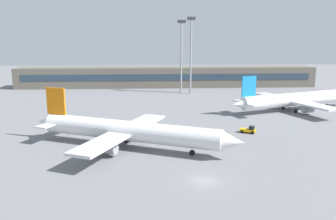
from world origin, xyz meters
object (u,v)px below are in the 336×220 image
Objects in this scene: airplane_near at (130,131)px; floodlight_tower_east at (191,51)px; baggage_tug_yellow at (249,130)px; floodlight_tower_west at (181,52)px; airplane_mid at (296,99)px.

floodlight_tower_east is at bearing 73.40° from airplane_near.
floodlight_tower_west reaches higher than baggage_tug_yellow.
floodlight_tower_west is at bearing 76.62° from airplane_near.
airplane_near is 0.98× the size of airplane_mid.
baggage_tug_yellow is (27.16, 9.52, -2.66)m from airplane_near.
airplane_mid is 1.47× the size of floodlight_tower_east.
airplane_mid is at bearing 35.01° from airplane_near.
baggage_tug_yellow is at bearing -80.98° from floodlight_tower_west.
airplane_near is 59.82m from airplane_mid.
floodlight_tower_east is (-28.33, 34.97, 13.60)m from airplane_mid.
floodlight_tower_east is (20.66, 69.30, 13.59)m from airplane_near.
airplane_near is 73.58m from floodlight_tower_east.
airplane_near reaches higher than airplane_mid.
airplane_near is at bearing -144.99° from airplane_mid.
floodlight_tower_west is (-9.97, 62.78, 15.73)m from baggage_tug_yellow.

